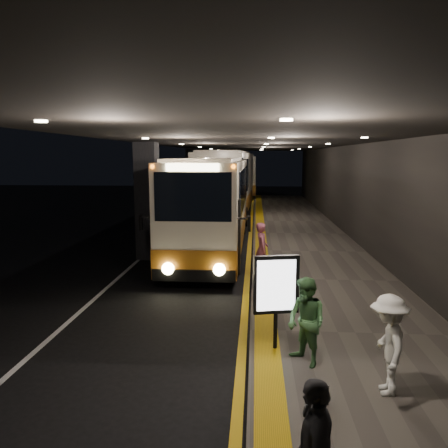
{
  "coord_description": "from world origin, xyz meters",
  "views": [
    {
      "loc": [
        2.59,
        -12.21,
        3.88
      ],
      "look_at": [
        1.57,
        1.79,
        1.7
      ],
      "focal_mm": 35.0,
      "sensor_mm": 36.0,
      "label": 1
    }
  ],
  "objects_px": {
    "passenger_waiting_green": "(306,322)",
    "passenger_waiting_white": "(388,344)",
    "bag_polka": "(319,394)",
    "stanchion_post": "(261,276)",
    "coach_third": "(240,176)",
    "info_sign": "(276,286)",
    "passenger_boarding": "(262,249)",
    "coach_second": "(228,186)",
    "coach_main": "(213,208)"
  },
  "relations": [
    {
      "from": "bag_polka",
      "to": "info_sign",
      "type": "height_order",
      "value": "info_sign"
    },
    {
      "from": "stanchion_post",
      "to": "coach_second",
      "type": "bearing_deg",
      "value": 96.73
    },
    {
      "from": "coach_third",
      "to": "passenger_waiting_green",
      "type": "height_order",
      "value": "coach_third"
    },
    {
      "from": "stanchion_post",
      "to": "coach_third",
      "type": "bearing_deg",
      "value": 93.07
    },
    {
      "from": "passenger_waiting_white",
      "to": "stanchion_post",
      "type": "height_order",
      "value": "passenger_waiting_white"
    },
    {
      "from": "coach_third",
      "to": "passenger_waiting_green",
      "type": "bearing_deg",
      "value": -89.24
    },
    {
      "from": "coach_second",
      "to": "bag_polka",
      "type": "distance_m",
      "value": 22.14
    },
    {
      "from": "coach_third",
      "to": "info_sign",
      "type": "bearing_deg",
      "value": -89.98
    },
    {
      "from": "passenger_waiting_white",
      "to": "coach_second",
      "type": "bearing_deg",
      "value": -163.49
    },
    {
      "from": "coach_second",
      "to": "passenger_boarding",
      "type": "bearing_deg",
      "value": -80.14
    },
    {
      "from": "passenger_boarding",
      "to": "passenger_waiting_green",
      "type": "bearing_deg",
      "value": -179.04
    },
    {
      "from": "coach_third",
      "to": "passenger_boarding",
      "type": "height_order",
      "value": "coach_third"
    },
    {
      "from": "coach_second",
      "to": "passenger_waiting_green",
      "type": "relative_size",
      "value": 8.14
    },
    {
      "from": "coach_main",
      "to": "coach_second",
      "type": "distance_m",
      "value": 10.4
    },
    {
      "from": "passenger_boarding",
      "to": "passenger_waiting_white",
      "type": "xyz_separation_m",
      "value": [
        1.9,
        -6.88,
        -0.03
      ]
    },
    {
      "from": "coach_third",
      "to": "bag_polka",
      "type": "bearing_deg",
      "value": -89.27
    },
    {
      "from": "passenger_waiting_green",
      "to": "stanchion_post",
      "type": "bearing_deg",
      "value": 155.26
    },
    {
      "from": "stanchion_post",
      "to": "passenger_waiting_green",
      "type": "bearing_deg",
      "value": -78.84
    },
    {
      "from": "passenger_boarding",
      "to": "stanchion_post",
      "type": "bearing_deg",
      "value": 172.73
    },
    {
      "from": "bag_polka",
      "to": "info_sign",
      "type": "bearing_deg",
      "value": 107.13
    },
    {
      "from": "coach_third",
      "to": "passenger_waiting_white",
      "type": "distance_m",
      "value": 38.31
    },
    {
      "from": "passenger_waiting_white",
      "to": "info_sign",
      "type": "distance_m",
      "value": 2.29
    },
    {
      "from": "info_sign",
      "to": "bag_polka",
      "type": "bearing_deg",
      "value": -84.77
    },
    {
      "from": "coach_main",
      "to": "passenger_waiting_green",
      "type": "height_order",
      "value": "coach_main"
    },
    {
      "from": "coach_main",
      "to": "passenger_waiting_white",
      "type": "bearing_deg",
      "value": -70.88
    },
    {
      "from": "passenger_waiting_white",
      "to": "bag_polka",
      "type": "xyz_separation_m",
      "value": [
        -1.11,
        -0.42,
        -0.65
      ]
    },
    {
      "from": "passenger_waiting_green",
      "to": "passenger_waiting_white",
      "type": "xyz_separation_m",
      "value": [
        1.17,
        -0.88,
        0.01
      ]
    },
    {
      "from": "coach_main",
      "to": "coach_third",
      "type": "bearing_deg",
      "value": 89.83
    },
    {
      "from": "coach_third",
      "to": "coach_second",
      "type": "bearing_deg",
      "value": -93.8
    },
    {
      "from": "coach_second",
      "to": "passenger_waiting_green",
      "type": "xyz_separation_m",
      "value": [
        2.74,
        -20.6,
        -1.0
      ]
    },
    {
      "from": "bag_polka",
      "to": "info_sign",
      "type": "distance_m",
      "value": 2.27
    },
    {
      "from": "passenger_boarding",
      "to": "bag_polka",
      "type": "height_order",
      "value": "passenger_boarding"
    },
    {
      "from": "passenger_waiting_white",
      "to": "info_sign",
      "type": "xyz_separation_m",
      "value": [
        -1.69,
        1.48,
        0.46
      ]
    },
    {
      "from": "coach_third",
      "to": "stanchion_post",
      "type": "height_order",
      "value": "coach_third"
    },
    {
      "from": "coach_second",
      "to": "stanchion_post",
      "type": "height_order",
      "value": "coach_second"
    },
    {
      "from": "passenger_waiting_white",
      "to": "bag_polka",
      "type": "relative_size",
      "value": 5.17
    },
    {
      "from": "passenger_waiting_green",
      "to": "stanchion_post",
      "type": "xyz_separation_m",
      "value": [
        -0.77,
        3.91,
        -0.27
      ]
    },
    {
      "from": "coach_main",
      "to": "stanchion_post",
      "type": "distance_m",
      "value": 6.66
    },
    {
      "from": "coach_main",
      "to": "coach_third",
      "type": "relative_size",
      "value": 0.95
    },
    {
      "from": "passenger_boarding",
      "to": "passenger_waiting_white",
      "type": "distance_m",
      "value": 7.13
    },
    {
      "from": "passenger_waiting_green",
      "to": "passenger_waiting_white",
      "type": "height_order",
      "value": "passenger_waiting_white"
    },
    {
      "from": "passenger_waiting_green",
      "to": "info_sign",
      "type": "relative_size",
      "value": 0.86
    },
    {
      "from": "passenger_boarding",
      "to": "coach_second",
      "type": "bearing_deg",
      "value": 1.98
    },
    {
      "from": "coach_main",
      "to": "passenger_waiting_white",
      "type": "relative_size",
      "value": 7.39
    },
    {
      "from": "coach_main",
      "to": "passenger_waiting_green",
      "type": "xyz_separation_m",
      "value": [
        2.66,
        -10.2,
        -0.83
      ]
    },
    {
      "from": "coach_main",
      "to": "info_sign",
      "type": "height_order",
      "value": "coach_main"
    },
    {
      "from": "coach_main",
      "to": "passenger_boarding",
      "type": "xyz_separation_m",
      "value": [
        1.94,
        -4.21,
        -0.79
      ]
    },
    {
      "from": "stanchion_post",
      "to": "passenger_boarding",
      "type": "bearing_deg",
      "value": 88.63
    },
    {
      "from": "coach_third",
      "to": "passenger_waiting_white",
      "type": "xyz_separation_m",
      "value": [
        3.73,
        -38.12,
        -0.91
      ]
    },
    {
      "from": "bag_polka",
      "to": "stanchion_post",
      "type": "height_order",
      "value": "stanchion_post"
    }
  ]
}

